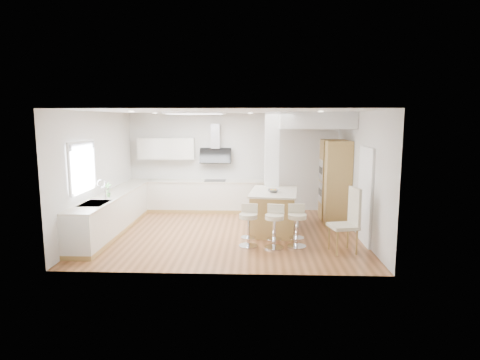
{
  "coord_description": "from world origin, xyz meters",
  "views": [
    {
      "loc": [
        0.65,
        -9.03,
        2.62
      ],
      "look_at": [
        0.28,
        0.4,
        1.19
      ],
      "focal_mm": 30.0,
      "sensor_mm": 36.0,
      "label": 1
    }
  ],
  "objects_px": {
    "peninsula": "(274,211)",
    "bar_stool_b": "(275,224)",
    "bar_stool_c": "(297,223)",
    "dining_chair": "(349,218)",
    "bar_stool_a": "(248,223)"
  },
  "relations": [
    {
      "from": "bar_stool_c",
      "to": "dining_chair",
      "type": "bearing_deg",
      "value": -16.71
    },
    {
      "from": "peninsula",
      "to": "dining_chair",
      "type": "bearing_deg",
      "value": -38.55
    },
    {
      "from": "bar_stool_b",
      "to": "bar_stool_c",
      "type": "relative_size",
      "value": 1.01
    },
    {
      "from": "peninsula",
      "to": "bar_stool_b",
      "type": "xyz_separation_m",
      "value": [
        -0.04,
        -1.25,
        0.01
      ]
    },
    {
      "from": "bar_stool_c",
      "to": "dining_chair",
      "type": "height_order",
      "value": "dining_chair"
    },
    {
      "from": "dining_chair",
      "to": "bar_stool_c",
      "type": "bearing_deg",
      "value": 152.24
    },
    {
      "from": "bar_stool_a",
      "to": "bar_stool_c",
      "type": "xyz_separation_m",
      "value": [
        1.0,
        0.01,
        0.0
      ]
    },
    {
      "from": "peninsula",
      "to": "bar_stool_b",
      "type": "bearing_deg",
      "value": -85.21
    },
    {
      "from": "dining_chair",
      "to": "bar_stool_a",
      "type": "bearing_deg",
      "value": 160.19
    },
    {
      "from": "bar_stool_a",
      "to": "bar_stool_c",
      "type": "bearing_deg",
      "value": 9.1
    },
    {
      "from": "bar_stool_c",
      "to": "bar_stool_b",
      "type": "bearing_deg",
      "value": -168.6
    },
    {
      "from": "bar_stool_b",
      "to": "dining_chair",
      "type": "distance_m",
      "value": 1.48
    },
    {
      "from": "bar_stool_a",
      "to": "bar_stool_b",
      "type": "distance_m",
      "value": 0.54
    },
    {
      "from": "bar_stool_b",
      "to": "bar_stool_c",
      "type": "distance_m",
      "value": 0.48
    },
    {
      "from": "peninsula",
      "to": "bar_stool_c",
      "type": "relative_size",
      "value": 1.92
    }
  ]
}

